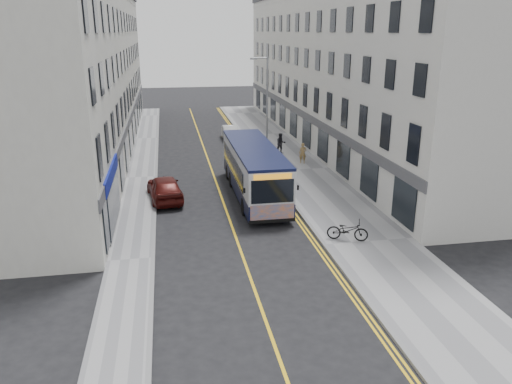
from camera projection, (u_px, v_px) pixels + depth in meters
name	position (u px, v px, depth m)	size (l,w,h in m)	color
ground	(238.00, 242.00, 24.10)	(140.00, 140.00, 0.00)	black
pavement_east	(299.00, 170.00, 36.37)	(4.50, 64.00, 0.12)	gray
pavement_west	(141.00, 178.00, 34.47)	(2.00, 64.00, 0.12)	gray
kerb_east	(269.00, 171.00, 35.99)	(0.18, 64.00, 0.13)	slate
kerb_west	(156.00, 177.00, 34.64)	(0.18, 64.00, 0.13)	slate
road_centre_line	(214.00, 175.00, 35.33)	(0.12, 64.00, 0.01)	yellow
road_dbl_yellow_inner	(263.00, 172.00, 35.93)	(0.10, 64.00, 0.01)	yellow
road_dbl_yellow_outer	(265.00, 172.00, 35.96)	(0.10, 64.00, 0.01)	yellow
terrace_east	(332.00, 69.00, 43.68)	(6.00, 46.00, 13.00)	silver
terrace_west	(89.00, 73.00, 40.23)	(6.00, 46.00, 13.00)	silver
streetlamp	(266.00, 107.00, 36.55)	(1.32, 0.18, 8.00)	gray
city_bus	(254.00, 169.00, 30.36)	(2.52, 10.81, 3.14)	black
bicycle	(348.00, 230.00, 23.92)	(0.69, 1.97, 1.03)	black
pedestrian_near	(303.00, 153.00, 37.78)	(0.56, 0.37, 1.55)	olive
pedestrian_far	(281.00, 143.00, 40.71)	(0.82, 0.64, 1.69)	black
car_white	(231.00, 133.00, 46.43)	(1.37, 3.93, 1.30)	silver
car_maroon	(165.00, 188.00, 29.89)	(1.82, 4.52, 1.54)	#460E0B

